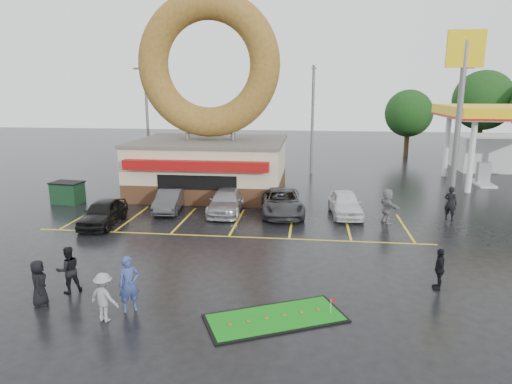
# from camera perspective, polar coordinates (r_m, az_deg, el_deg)

# --- Properties ---
(ground) EXTENTS (120.00, 120.00, 0.00)m
(ground) POSITION_cam_1_polar(r_m,az_deg,el_deg) (19.70, -5.19, -8.71)
(ground) COLOR black
(ground) RESTS_ON ground
(donut_shop) EXTENTS (10.20, 8.70, 13.50)m
(donut_shop) POSITION_cam_1_polar(r_m,az_deg,el_deg) (31.74, -5.80, 7.89)
(donut_shop) COLOR #472B19
(donut_shop) RESTS_ON ground
(shell_sign) EXTENTS (2.20, 0.36, 10.60)m
(shell_sign) POSITION_cam_1_polar(r_m,az_deg,el_deg) (31.21, 24.36, 12.10)
(shell_sign) COLOR slate
(shell_sign) RESTS_ON ground
(streetlight_left) EXTENTS (0.40, 2.21, 9.00)m
(streetlight_left) POSITION_cam_1_polar(r_m,az_deg,el_deg) (40.35, -13.49, 9.15)
(streetlight_left) COLOR slate
(streetlight_left) RESTS_ON ground
(streetlight_mid) EXTENTS (0.40, 2.21, 9.00)m
(streetlight_mid) POSITION_cam_1_polar(r_m,az_deg,el_deg) (38.87, 7.08, 9.27)
(streetlight_mid) COLOR slate
(streetlight_mid) RESTS_ON ground
(streetlight_right) EXTENTS (0.40, 2.21, 9.00)m
(streetlight_right) POSITION_cam_1_polar(r_m,az_deg,el_deg) (41.65, 24.01, 8.50)
(streetlight_right) COLOR slate
(streetlight_right) RESTS_ON ground
(tree_far_c) EXTENTS (6.30, 6.30, 9.00)m
(tree_far_c) POSITION_cam_1_polar(r_m,az_deg,el_deg) (54.94, 26.55, 10.20)
(tree_far_c) COLOR #332114
(tree_far_c) RESTS_ON ground
(tree_far_d) EXTENTS (4.90, 4.90, 7.00)m
(tree_far_d) POSITION_cam_1_polar(r_m,az_deg,el_deg) (50.95, 18.54, 9.30)
(tree_far_d) COLOR #332114
(tree_far_d) RESTS_ON ground
(car_black) EXTENTS (1.87, 4.16, 1.39)m
(car_black) POSITION_cam_1_polar(r_m,az_deg,el_deg) (25.80, -18.58, -2.44)
(car_black) COLOR black
(car_black) RESTS_ON ground
(car_dgrey) EXTENTS (1.70, 3.98, 1.28)m
(car_dgrey) POSITION_cam_1_polar(r_m,az_deg,el_deg) (27.76, -10.76, -1.03)
(car_dgrey) COLOR #323335
(car_dgrey) RESTS_ON ground
(car_silver) EXTENTS (2.07, 4.67, 1.33)m
(car_silver) POSITION_cam_1_polar(r_m,az_deg,el_deg) (26.96, -3.74, -1.18)
(car_silver) COLOR #939297
(car_silver) RESTS_ON ground
(car_grey) EXTENTS (3.02, 5.38, 1.42)m
(car_grey) POSITION_cam_1_polar(r_m,az_deg,el_deg) (26.68, 3.23, -1.23)
(car_grey) COLOR #323235
(car_grey) RESTS_ON ground
(car_white) EXTENTS (2.02, 4.28, 1.41)m
(car_white) POSITION_cam_1_polar(r_m,az_deg,el_deg) (26.77, 11.09, -1.42)
(car_white) COLOR silver
(car_white) RESTS_ON ground
(person_blue) EXTENTS (0.82, 0.75, 1.89)m
(person_blue) POSITION_cam_1_polar(r_m,az_deg,el_deg) (15.86, -15.58, -11.02)
(person_blue) COLOR navy
(person_blue) RESTS_ON ground
(person_blackjkt) EXTENTS (1.06, 1.05, 1.73)m
(person_blackjkt) POSITION_cam_1_polar(r_m,az_deg,el_deg) (17.93, -22.40, -8.97)
(person_blackjkt) COLOR black
(person_blackjkt) RESTS_ON ground
(person_hoodie) EXTENTS (1.17, 0.87, 1.61)m
(person_hoodie) POSITION_cam_1_polar(r_m,az_deg,el_deg) (15.52, -18.48, -12.36)
(person_hoodie) COLOR gray
(person_hoodie) RESTS_ON ground
(person_bystander) EXTENTS (0.77, 0.92, 1.61)m
(person_bystander) POSITION_cam_1_polar(r_m,az_deg,el_deg) (17.35, -25.51, -10.23)
(person_bystander) COLOR black
(person_bystander) RESTS_ON ground
(person_cameraman) EXTENTS (0.51, 0.96, 1.55)m
(person_cameraman) POSITION_cam_1_polar(r_m,az_deg,el_deg) (18.20, 21.94, -8.89)
(person_cameraman) COLOR black
(person_cameraman) RESTS_ON ground
(person_walker_near) EXTENTS (1.16, 1.87, 1.92)m
(person_walker_near) POSITION_cam_1_polar(r_m,az_deg,el_deg) (25.73, 16.08, -1.69)
(person_walker_near) COLOR gray
(person_walker_near) RESTS_ON ground
(person_walker_far) EXTENTS (0.83, 0.78, 1.91)m
(person_walker_far) POSITION_cam_1_polar(r_m,az_deg,el_deg) (27.57, 23.13, -1.29)
(person_walker_far) COLOR black
(person_walker_far) RESTS_ON ground
(dumpster) EXTENTS (1.94, 1.43, 1.30)m
(dumpster) POSITION_cam_1_polar(r_m,az_deg,el_deg) (31.46, -22.48, -0.13)
(dumpster) COLOR #163B20
(dumpster) RESTS_ON ground
(putting_green) EXTENTS (4.83, 3.63, 0.55)m
(putting_green) POSITION_cam_1_polar(r_m,az_deg,el_deg) (15.19, 2.45, -15.46)
(putting_green) COLOR black
(putting_green) RESTS_ON ground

